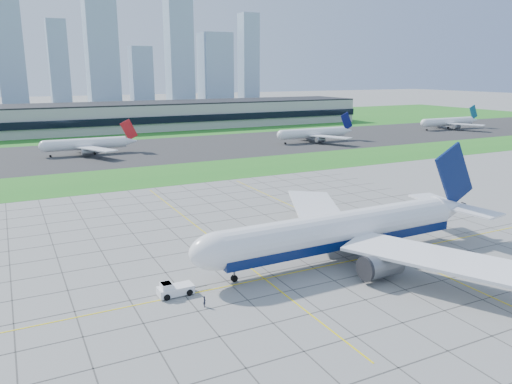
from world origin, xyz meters
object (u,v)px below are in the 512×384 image
Objects in this scene: distant_jet_1 at (88,144)px; crew_near at (205,302)px; crew_far at (469,259)px; airliner at (343,231)px; pushback_tug at (174,289)px; distant_jet_2 at (314,133)px; distant_jet_3 at (449,122)px.

crew_near is at bearing -92.61° from distant_jet_1.
distant_jet_1 reaches higher than crew_far.
airliner is 30.76m from crew_near.
pushback_tug is at bearing -179.52° from airliner.
airliner reaches higher than pushback_tug.
pushback_tug is at bearing 50.31° from crew_near.
pushback_tug is at bearing -157.79° from crew_far.
pushback_tug reaches higher than crew_near.
airliner reaches higher than crew_far.
distant_jet_2 is (82.69, 135.06, -0.98)m from airliner.
pushback_tug is 0.18× the size of distant_jet_3.
airliner is 8.00× the size of pushback_tug.
airliner reaches higher than distant_jet_1.
crew_near is 1.07× the size of crew_far.
distant_jet_3 is (209.01, 0.37, 0.00)m from distant_jet_1.
distant_jet_2 is (115.18, 135.91, 3.49)m from pushback_tug.
crew_near is at bearing -128.40° from distant_jet_2.
pushback_tug is at bearing -93.81° from distant_jet_1.
distant_jet_3 is at bearing 6.14° from distant_jet_2.
distant_jet_2 is (105.41, -10.77, 0.00)m from distant_jet_1.
distant_jet_1 is at bearing 21.95° from crew_near.
distant_jet_2 is 0.97× the size of distant_jet_3.
airliner is at bearing 0.48° from pushback_tug.
crew_near is at bearing -168.30° from airliner.
distant_jet_3 is (218.78, 147.05, 3.50)m from pushback_tug.
pushback_tug reaches higher than crew_far.
airliner is 1.47× the size of distant_jet_3.
crew_far is 163.44m from distant_jet_1.
airliner is 158.37m from distant_jet_2.
crew_far is at bearing -136.52° from distant_jet_3.
distant_jet_2 is at bearing -173.86° from distant_jet_3.
crew_far is (49.08, -5.35, -0.06)m from crew_near.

